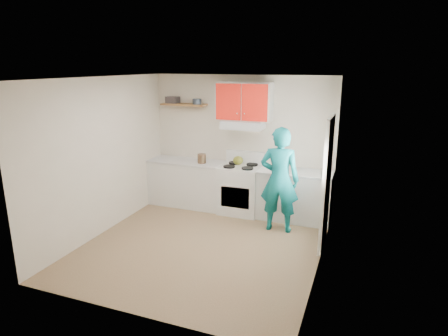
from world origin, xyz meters
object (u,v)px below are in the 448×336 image
at_px(kettle, 238,160).
at_px(person, 279,180).
at_px(tin, 197,101).
at_px(stove, 240,189).
at_px(crock, 202,159).

relative_size(kettle, person, 0.11).
relative_size(tin, person, 0.10).
bearing_deg(stove, person, -32.74).
height_order(stove, crock, crock).
height_order(stove, tin, tin).
bearing_deg(tin, person, -21.21).
relative_size(stove, person, 0.51).
distance_m(kettle, crock, 0.71).
distance_m(stove, kettle, 0.56).
distance_m(stove, person, 1.13).
xyz_separation_m(stove, crock, (-0.79, -0.04, 0.54)).
bearing_deg(person, tin, -25.34).
relative_size(stove, kettle, 4.67).
xyz_separation_m(crock, person, (1.66, -0.53, -0.09)).
relative_size(tin, kettle, 0.88).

